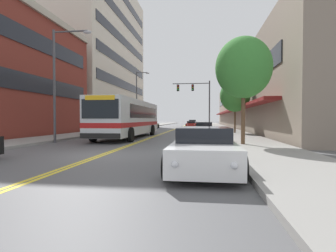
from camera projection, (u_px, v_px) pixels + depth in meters
ground_plane at (179, 128)px, 48.06m from camera, size 240.00×240.00×0.00m
sidewalk_left at (141, 127)px, 49.02m from camera, size 3.49×106.00×0.16m
sidewalk_right at (220, 127)px, 47.08m from camera, size 3.49×106.00×0.16m
centre_line at (179, 127)px, 48.06m from camera, size 0.34×106.00×0.01m
office_tower_left at (93, 55)px, 46.60m from camera, size 12.08×27.65×26.07m
storefront_row_right at (254, 101)px, 46.16m from camera, size 9.10×68.00×9.42m
city_bus at (129, 117)px, 22.13m from camera, size 2.96×12.50×3.04m
car_beige_parked_left_near at (152, 125)px, 44.51m from camera, size 2.04×4.88×1.26m
car_white_parked_right_foreground at (204, 150)px, 7.99m from camera, size 2.09×4.72×1.31m
car_dark_grey_parked_right_mid at (204, 128)px, 28.74m from camera, size 2.20×4.53×1.22m
car_charcoal_moving_lead at (193, 123)px, 66.17m from camera, size 2.15×4.65×1.35m
car_red_moving_second at (191, 124)px, 51.56m from camera, size 2.14×4.69×1.15m
traffic_signal_mast at (197, 95)px, 37.38m from camera, size 5.37×0.38×7.00m
street_lamp_left_near at (60, 75)px, 16.98m from camera, size 2.67×0.28×7.34m
street_lamp_left_far at (138, 96)px, 38.06m from camera, size 2.00×0.28×8.44m
street_tree_right_near at (243, 68)px, 14.57m from camera, size 3.10×3.10×5.97m
street_tree_right_mid at (235, 95)px, 26.58m from camera, size 3.03×3.03×5.47m
fire_hydrant at (229, 135)px, 16.65m from camera, size 0.29×0.21×0.83m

